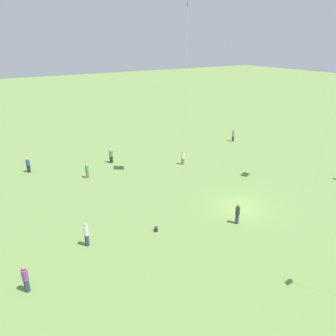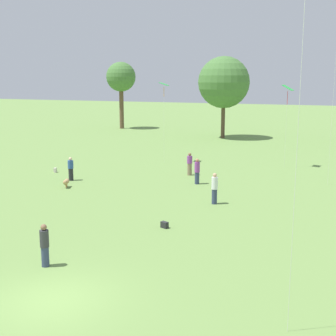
{
  "view_description": "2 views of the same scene",
  "coord_description": "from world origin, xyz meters",
  "px_view_note": "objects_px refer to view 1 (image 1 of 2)",
  "views": [
    {
      "loc": [
        -18.55,
        19.52,
        14.15
      ],
      "look_at": [
        0.7,
        7.32,
        5.06
      ],
      "focal_mm": 35.0,
      "sensor_mm": 36.0,
      "label": 1
    },
    {
      "loc": [
        8.94,
        -12.0,
        7.3
      ],
      "look_at": [
        0.99,
        7.99,
        3.13
      ],
      "focal_mm": 50.0,
      "sensor_mm": 36.0,
      "label": 2
    }
  ],
  "objects_px": {
    "person_3": "(28,165)",
    "picnic_bag_1": "(156,229)",
    "person_0": "(86,234)",
    "person_2": "(183,158)",
    "person_10": "(111,156)",
    "person_9": "(26,279)",
    "person_4": "(237,214)",
    "person_5": "(87,171)",
    "person_6": "(233,136)"
  },
  "relations": [
    {
      "from": "person_0",
      "to": "person_2",
      "type": "height_order",
      "value": "person_0"
    },
    {
      "from": "person_0",
      "to": "person_6",
      "type": "bearing_deg",
      "value": 90.11
    },
    {
      "from": "person_10",
      "to": "person_6",
      "type": "bearing_deg",
      "value": 18.35
    },
    {
      "from": "person_9",
      "to": "picnic_bag_1",
      "type": "distance_m",
      "value": 10.0
    },
    {
      "from": "person_5",
      "to": "person_10",
      "type": "xyz_separation_m",
      "value": [
        2.93,
        -4.05,
        0.05
      ]
    },
    {
      "from": "person_3",
      "to": "person_4",
      "type": "distance_m",
      "value": 24.05
    },
    {
      "from": "picnic_bag_1",
      "to": "person_5",
      "type": "bearing_deg",
      "value": 4.14
    },
    {
      "from": "person_0",
      "to": "picnic_bag_1",
      "type": "distance_m",
      "value": 5.39
    },
    {
      "from": "person_5",
      "to": "person_9",
      "type": "relative_size",
      "value": 0.9
    },
    {
      "from": "person_6",
      "to": "person_10",
      "type": "distance_m",
      "value": 18.65
    },
    {
      "from": "person_0",
      "to": "person_5",
      "type": "height_order",
      "value": "person_0"
    },
    {
      "from": "person_5",
      "to": "person_9",
      "type": "bearing_deg",
      "value": 153.78
    },
    {
      "from": "person_3",
      "to": "person_5",
      "type": "height_order",
      "value": "person_3"
    },
    {
      "from": "person_9",
      "to": "person_2",
      "type": "bearing_deg",
      "value": -115.24
    },
    {
      "from": "person_2",
      "to": "picnic_bag_1",
      "type": "xyz_separation_m",
      "value": [
        -10.91,
        10.11,
        -0.64
      ]
    },
    {
      "from": "person_0",
      "to": "person_2",
      "type": "xyz_separation_m",
      "value": [
        9.87,
        -15.34,
        -0.14
      ]
    },
    {
      "from": "person_5",
      "to": "person_6",
      "type": "height_order",
      "value": "person_6"
    },
    {
      "from": "person_0",
      "to": "person_10",
      "type": "distance_m",
      "value": 17.15
    },
    {
      "from": "person_0",
      "to": "person_9",
      "type": "distance_m",
      "value": 5.29
    },
    {
      "from": "person_0",
      "to": "person_9",
      "type": "height_order",
      "value": "person_0"
    },
    {
      "from": "person_0",
      "to": "person_5",
      "type": "distance_m",
      "value": 12.8
    },
    {
      "from": "person_10",
      "to": "person_2",
      "type": "bearing_deg",
      "value": -13.65
    },
    {
      "from": "person_2",
      "to": "person_4",
      "type": "xyz_separation_m",
      "value": [
        -13.46,
        3.95,
        0.07
      ]
    },
    {
      "from": "person_2",
      "to": "person_4",
      "type": "height_order",
      "value": "person_4"
    },
    {
      "from": "person_3",
      "to": "picnic_bag_1",
      "type": "relative_size",
      "value": 3.99
    },
    {
      "from": "picnic_bag_1",
      "to": "person_3",
      "type": "bearing_deg",
      "value": 18.21
    },
    {
      "from": "person_4",
      "to": "picnic_bag_1",
      "type": "height_order",
      "value": "person_4"
    },
    {
      "from": "person_0",
      "to": "person_3",
      "type": "xyz_separation_m",
      "value": [
        17.16,
        0.76,
        -0.11
      ]
    },
    {
      "from": "picnic_bag_1",
      "to": "person_10",
      "type": "bearing_deg",
      "value": -10.96
    },
    {
      "from": "person_4",
      "to": "person_10",
      "type": "bearing_deg",
      "value": 41.98
    },
    {
      "from": "person_6",
      "to": "person_9",
      "type": "bearing_deg",
      "value": -37.82
    },
    {
      "from": "person_4",
      "to": "person_10",
      "type": "distance_m",
      "value": 18.83
    },
    {
      "from": "person_2",
      "to": "person_3",
      "type": "relative_size",
      "value": 0.96
    },
    {
      "from": "person_4",
      "to": "person_6",
      "type": "relative_size",
      "value": 0.98
    },
    {
      "from": "person_4",
      "to": "person_0",
      "type": "bearing_deg",
      "value": 105.14
    },
    {
      "from": "person_6",
      "to": "picnic_bag_1",
      "type": "relative_size",
      "value": 4.17
    },
    {
      "from": "person_3",
      "to": "person_5",
      "type": "xyz_separation_m",
      "value": [
        -5.11,
        -5.04,
        -0.02
      ]
    },
    {
      "from": "person_10",
      "to": "person_4",
      "type": "bearing_deg",
      "value": -58.14
    },
    {
      "from": "person_4",
      "to": "person_6",
      "type": "distance_m",
      "value": 23.2
    },
    {
      "from": "person_2",
      "to": "person_3",
      "type": "height_order",
      "value": "person_3"
    },
    {
      "from": "person_9",
      "to": "picnic_bag_1",
      "type": "relative_size",
      "value": 4.26
    },
    {
      "from": "person_2",
      "to": "picnic_bag_1",
      "type": "relative_size",
      "value": 3.82
    },
    {
      "from": "person_0",
      "to": "person_3",
      "type": "relative_size",
      "value": 1.1
    },
    {
      "from": "person_6",
      "to": "person_4",
      "type": "bearing_deg",
      "value": -17.09
    },
    {
      "from": "person_0",
      "to": "person_2",
      "type": "distance_m",
      "value": 18.24
    },
    {
      "from": "person_5",
      "to": "person_6",
      "type": "bearing_deg",
      "value": -80.95
    },
    {
      "from": "person_2",
      "to": "person_10",
      "type": "xyz_separation_m",
      "value": [
        5.12,
        7.0,
        0.05
      ]
    },
    {
      "from": "person_2",
      "to": "person_9",
      "type": "xyz_separation_m",
      "value": [
        -12.45,
        19.95,
        0.11
      ]
    },
    {
      "from": "person_9",
      "to": "person_10",
      "type": "bearing_deg",
      "value": -93.6
    },
    {
      "from": "person_3",
      "to": "person_10",
      "type": "relative_size",
      "value": 0.97
    }
  ]
}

